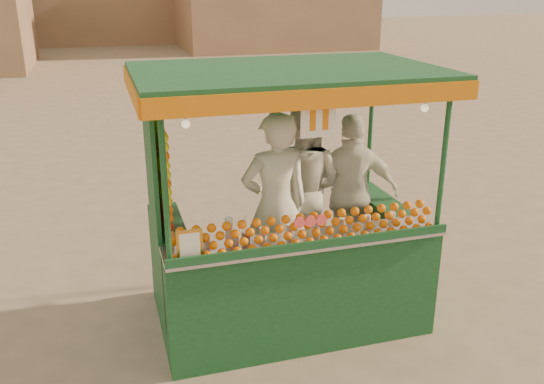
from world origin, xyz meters
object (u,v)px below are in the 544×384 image
object	(u,v)px
juice_cart	(283,247)
vendor_right	(351,193)
vendor_left	(275,206)
vendor_middle	(302,188)

from	to	relation	value
juice_cart	vendor_right	size ratio (longest dim) A/B	1.63
vendor_left	vendor_middle	size ratio (longest dim) A/B	1.01
vendor_left	vendor_right	world-z (taller)	vendor_left
juice_cart	vendor_middle	bearing A→B (deg)	54.87
vendor_left	vendor_middle	xyz separation A→B (m)	(0.43, 0.45, -0.01)
vendor_left	vendor_right	bearing A→B (deg)	-164.40
vendor_middle	vendor_right	distance (m)	0.52
juice_cart	vendor_right	xyz separation A→B (m)	(0.87, 0.40, 0.31)
vendor_middle	vendor_right	xyz separation A→B (m)	(0.49, -0.14, -0.07)
vendor_middle	vendor_right	size ratio (longest dim) A/B	1.08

